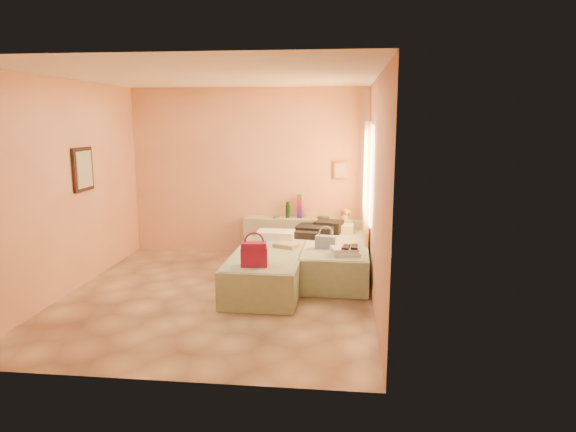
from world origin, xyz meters
name	(u,v)px	position (x,y,z in m)	size (l,w,h in m)	color
ground	(219,295)	(0.00, 0.00, 0.00)	(4.50, 4.50, 0.00)	tan
room_walls	(240,156)	(0.21, 0.57, 1.79)	(4.02, 4.51, 2.81)	#E5A97A
headboard_ledge	(305,237)	(0.98, 2.10, 0.33)	(2.05, 0.30, 0.65)	#9FAD8D
bed_left	(268,270)	(0.60, 0.40, 0.25)	(0.90, 2.00, 0.50)	#A1BE99
bed_right	(335,259)	(1.50, 1.05, 0.25)	(0.90, 2.00, 0.50)	#A1BE99
water_bottle	(288,210)	(0.68, 2.12, 0.78)	(0.07, 0.07, 0.26)	#14381B
rainbow_box	(300,206)	(0.89, 2.13, 0.85)	(0.09, 0.09, 0.40)	maroon
small_dish	(276,217)	(0.50, 2.04, 0.66)	(0.12, 0.12, 0.03)	#437B56
green_book	(323,218)	(1.27, 2.12, 0.66)	(0.17, 0.12, 0.03)	#274935
flower_vase	(345,213)	(1.64, 2.04, 0.76)	(0.17, 0.17, 0.23)	white
magenta_handbag	(254,254)	(0.53, -0.28, 0.65)	(0.32, 0.18, 0.30)	maroon
khaki_garment	(287,245)	(0.82, 0.71, 0.53)	(0.32, 0.26, 0.06)	tan
clothes_pile	(319,229)	(1.23, 1.53, 0.59)	(0.61, 0.61, 0.18)	black
blue_handbag	(326,242)	(1.37, 0.68, 0.59)	(0.28, 0.12, 0.18)	#3A4E8D
towel_stack	(346,251)	(1.65, 0.35, 0.55)	(0.35, 0.30, 0.10)	silver
sandal_pair	(350,247)	(1.71, 0.36, 0.61)	(0.18, 0.24, 0.03)	black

